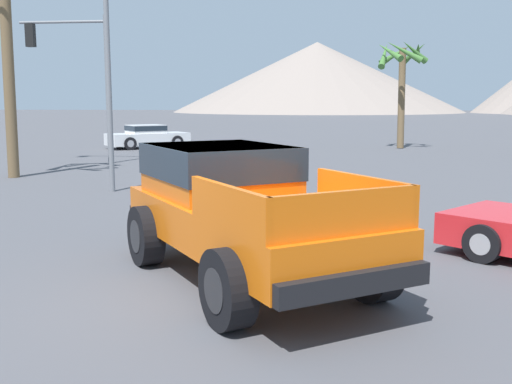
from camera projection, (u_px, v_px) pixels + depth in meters
The scene contains 6 objects.
ground_plane at pixel (222, 287), 8.10m from camera, with size 320.00×320.00×0.00m, color #4C4C51.
orange_pickup_truck at pixel (237, 203), 8.50m from camera, with size 4.39×5.23×1.83m.
parked_car_white at pixel (147, 136), 31.97m from camera, with size 4.38×4.01×1.23m.
traffic_light_main at pixel (74, 61), 23.82m from camera, with size 3.61×0.38×5.83m.
palm_tree_tall at pixel (402, 66), 31.18m from camera, with size 2.77×2.81×5.66m.
distant_mountain_range at pixel (503, 68), 122.79m from camera, with size 122.97×81.27×20.80m.
Camera 1 is at (1.34, -7.71, 2.48)m, focal length 42.00 mm.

